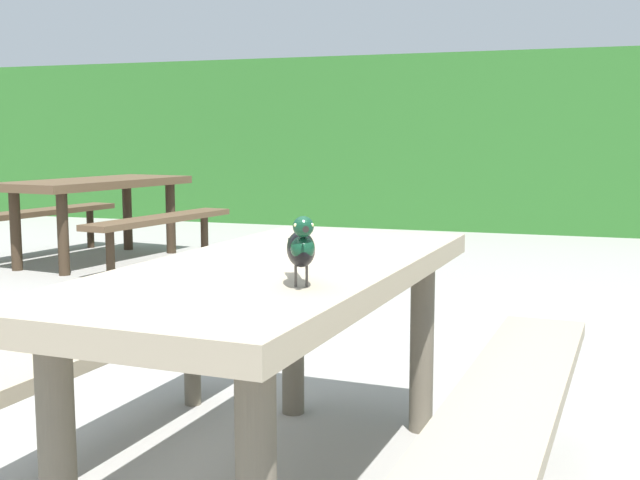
{
  "coord_description": "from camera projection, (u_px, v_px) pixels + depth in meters",
  "views": [
    {
      "loc": [
        1.16,
        -2.15,
        1.12
      ],
      "look_at": [
        0.48,
        -0.13,
        0.84
      ],
      "focal_mm": 44.87,
      "sensor_mm": 36.0,
      "label": 1
    }
  ],
  "objects": [
    {
      "name": "picnic_table_foreground",
      "position": [
        280.0,
        321.0,
        2.44
      ],
      "size": [
        1.77,
        1.84,
        0.74
      ],
      "color": "gray",
      "rests_on": "ground"
    },
    {
      "name": "hedge_wall",
      "position": [
        497.0,
        142.0,
        10.26
      ],
      "size": [
        28.0,
        2.22,
        2.09
      ],
      "primitive_type": "cube",
      "color": "#2D6B28",
      "rests_on": "ground"
    },
    {
      "name": "bird_grackle",
      "position": [
        301.0,
        247.0,
        1.99
      ],
      "size": [
        0.15,
        0.27,
        0.18
      ],
      "color": "black",
      "rests_on": "picnic_table_foreground"
    },
    {
      "name": "picnic_table_mid_left",
      "position": [
        98.0,
        200.0,
        7.15
      ],
      "size": [
        1.91,
        1.93,
        0.74
      ],
      "color": "brown",
      "rests_on": "ground"
    }
  ]
}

